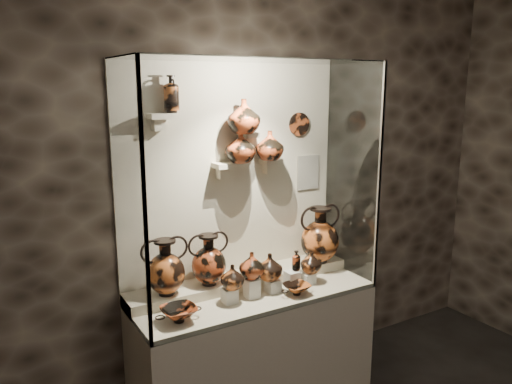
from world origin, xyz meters
TOP-DOWN VIEW (x-y plane):
  - wall_back at (0.00, 2.50)m, footprint 5.00×0.02m
  - plinth at (0.00, 2.18)m, footprint 1.70×0.60m
  - front_tier at (0.00, 2.18)m, footprint 1.68×0.58m
  - rear_tier at (0.00, 2.35)m, footprint 1.70×0.25m
  - back_panel at (0.00, 2.50)m, footprint 1.70×0.03m
  - glass_front at (0.00, 1.88)m, footprint 1.70×0.01m
  - glass_left at (-0.85, 2.18)m, footprint 0.01×0.60m
  - glass_right at (0.85, 2.18)m, footprint 0.01×0.60m
  - glass_top at (0.00, 2.18)m, footprint 1.70×0.60m
  - frame_post_left at (-0.84, 1.89)m, footprint 0.02×0.02m
  - frame_post_right at (0.84, 1.89)m, footprint 0.02×0.02m
  - pedestal_a at (-0.22, 2.13)m, footprint 0.09×0.09m
  - pedestal_b at (-0.05, 2.13)m, footprint 0.09×0.09m
  - pedestal_c at (0.12, 2.13)m, footprint 0.09×0.09m
  - pedestal_d at (0.28, 2.13)m, footprint 0.09×0.09m
  - pedestal_e at (0.42, 2.13)m, footprint 0.09×0.09m
  - bracket_ul at (-0.55, 2.42)m, footprint 0.14×0.12m
  - bracket_ca at (-0.10, 2.42)m, footprint 0.14×0.12m
  - bracket_cb at (0.10, 2.42)m, footprint 0.10×0.12m
  - bracket_cc at (0.28, 2.42)m, footprint 0.14×0.12m
  - amphora_left at (-0.59, 2.32)m, footprint 0.37×0.37m
  - amphora_mid at (-0.27, 2.33)m, footprint 0.37×0.37m
  - amphora_right at (0.65, 2.29)m, footprint 0.44×0.44m
  - jug_a at (-0.21, 2.11)m, footprint 0.18×0.18m
  - jug_b at (-0.04, 2.15)m, footprint 0.22×0.22m
  - jug_c at (0.10, 2.15)m, footprint 0.22×0.22m
  - jug_e at (0.44, 2.12)m, footprint 0.20×0.20m
  - lekythos_small at (0.31, 2.13)m, footprint 0.10×0.10m
  - kylix_left at (-0.61, 2.05)m, footprint 0.35×0.33m
  - kylix_right at (0.24, 2.01)m, footprint 0.27×0.25m
  - lekythos_tall at (-0.47, 2.42)m, footprint 0.12×0.12m
  - ovoid_vase_a at (-0.00, 2.37)m, footprint 0.27×0.27m
  - ovoid_vase_b at (0.02, 2.36)m, footprint 0.28×0.28m
  - ovoid_vase_c at (0.24, 2.37)m, footprint 0.25×0.25m
  - wall_plate at (0.56, 2.47)m, footprint 0.17×0.02m
  - info_placard at (0.66, 2.47)m, footprint 0.20×0.01m

SIDE VIEW (x-z plane):
  - plinth at x=0.00m, z-range 0.00..0.80m
  - front_tier at x=0.00m, z-range 0.80..0.83m
  - rear_tier at x=0.00m, z-range 0.80..0.90m
  - pedestal_e at x=0.42m, z-range 0.83..0.91m
  - pedestal_c at x=0.12m, z-range 0.83..0.92m
  - kylix_right at x=0.24m, z-range 0.83..0.92m
  - pedestal_a at x=-0.22m, z-range 0.83..0.93m
  - kylix_left at x=-0.61m, z-range 0.83..0.94m
  - pedestal_d at x=0.28m, z-range 0.83..0.95m
  - pedestal_b at x=-0.05m, z-range 0.83..0.96m
  - jug_e at x=0.44m, z-range 0.91..1.07m
  - jug_a at x=-0.21m, z-range 0.93..1.09m
  - jug_c at x=0.10m, z-range 0.92..1.11m
  - lekythos_small at x=0.31m, z-range 0.95..1.11m
  - jug_b at x=-0.04m, z-range 0.96..1.14m
  - amphora_mid at x=-0.27m, z-range 0.90..1.26m
  - amphora_left at x=-0.59m, z-range 0.90..1.27m
  - amphora_right at x=0.65m, z-range 0.90..1.34m
  - info_placard at x=0.66m, z-range 1.44..1.71m
  - wall_back at x=0.00m, z-range 0.00..3.20m
  - back_panel at x=0.00m, z-range 0.80..2.40m
  - glass_front at x=0.00m, z-range 0.80..2.40m
  - glass_left at x=-0.85m, z-range 0.80..2.40m
  - glass_right at x=0.85m, z-range 0.80..2.40m
  - frame_post_left at x=-0.84m, z-range 0.80..2.40m
  - frame_post_right at x=0.84m, z-range 0.80..2.40m
  - bracket_ca at x=-0.10m, z-range 1.68..1.72m
  - bracket_cc at x=0.28m, z-range 1.68..1.72m
  - ovoid_vase_c at x=0.24m, z-range 1.72..1.93m
  - ovoid_vase_a at x=0.00m, z-range 1.72..1.94m
  - bracket_cb at x=0.10m, z-range 1.88..1.92m
  - wall_plate at x=0.56m, z-range 1.86..2.04m
  - ovoid_vase_b at x=0.02m, z-range 1.92..2.15m
  - bracket_ul at x=-0.55m, z-range 2.03..2.07m
  - lekythos_tall at x=-0.47m, z-range 2.07..2.33m
  - glass_top at x=0.00m, z-range 2.39..2.40m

